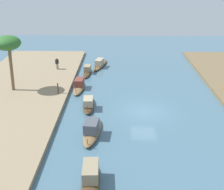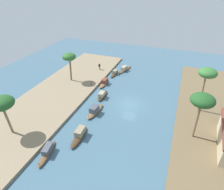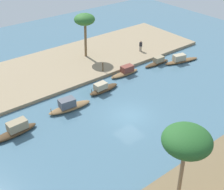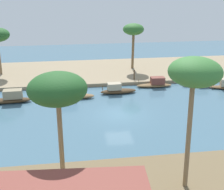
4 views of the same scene
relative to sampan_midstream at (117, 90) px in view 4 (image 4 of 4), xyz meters
The scene contains 12 objects.
river_water 5.52m from the sampan_midstream, 83.10° to the left, with size 68.29×68.29×0.00m, color #476B7F.
riverbank_left 8.31m from the sampan_midstream, 85.43° to the right, with size 40.81×11.56×0.39m, color #937F60.
sampan_midstream is the anchor object (origin of this frame).
sampan_with_red_awning 11.07m from the sampan_midstream, ahead, with size 4.55×1.32×1.34m.
sampan_foreground 10.05m from the sampan_midstream, behind, with size 4.06×1.02×1.05m.
sampan_downstream_large 5.04m from the sampan_midstream, ahead, with size 4.77×1.69×1.35m.
sampan_near_left_bank 4.97m from the sampan_midstream, 161.97° to the right, with size 4.15×1.25×1.17m.
person_on_near_bank 11.86m from the sampan_midstream, 153.96° to the right, with size 0.49×0.49×1.54m.
mooring_post 4.42m from the sampan_midstream, 126.81° to the right, with size 0.14×0.14×1.17m, color #4C3823.
palm_tree_left_near 10.53m from the sampan_midstream, 112.14° to the right, with size 2.75×2.75×6.00m.
palm_tree_right_tall 17.93m from the sampan_midstream, 94.44° to the left, with size 2.73×2.73×7.49m.
palm_tree_right_short 17.88m from the sampan_midstream, 70.68° to the left, with size 3.03×3.03×6.77m.
Camera 4 is at (4.23, 25.05, 11.31)m, focal length 48.49 mm.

